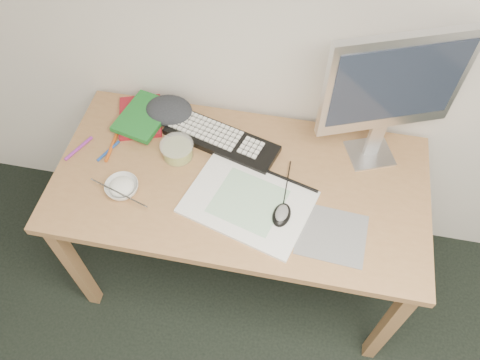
# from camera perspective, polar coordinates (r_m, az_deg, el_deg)

# --- Properties ---
(desk) EXTENTS (1.40, 0.70, 0.75)m
(desk) POSITION_cam_1_polar(r_m,az_deg,el_deg) (1.82, -0.02, -1.57)
(desk) COLOR #A6784C
(desk) RESTS_ON ground
(mousepad) EXTENTS (0.25, 0.23, 0.00)m
(mousepad) POSITION_cam_1_polar(r_m,az_deg,el_deg) (1.66, 11.14, -6.55)
(mousepad) COLOR gray
(mousepad) RESTS_ON desk
(sketchpad) EXTENTS (0.51, 0.42, 0.01)m
(sketchpad) POSITION_cam_1_polar(r_m,az_deg,el_deg) (1.69, 1.00, -2.70)
(sketchpad) COLOR silver
(sketchpad) RESTS_ON desk
(keyboard) EXTENTS (0.48, 0.27, 0.03)m
(keyboard) POSITION_cam_1_polar(r_m,az_deg,el_deg) (1.85, -2.29, 4.88)
(keyboard) COLOR black
(keyboard) RESTS_ON desk
(monitor) EXTENTS (0.46, 0.21, 0.56)m
(monitor) POSITION_cam_1_polar(r_m,az_deg,el_deg) (1.65, 18.19, 10.68)
(monitor) COLOR silver
(monitor) RESTS_ON desk
(mouse) EXTENTS (0.08, 0.11, 0.03)m
(mouse) POSITION_cam_1_polar(r_m,az_deg,el_deg) (1.64, 5.12, -4.06)
(mouse) COLOR black
(mouse) RESTS_ON sketchpad
(rice_bowl) EXTENTS (0.13, 0.13, 0.04)m
(rice_bowl) POSITION_cam_1_polar(r_m,az_deg,el_deg) (1.76, -14.17, -0.92)
(rice_bowl) COLOR white
(rice_bowl) RESTS_ON desk
(chopsticks) EXTENTS (0.23, 0.09, 0.02)m
(chopsticks) POSITION_cam_1_polar(r_m,az_deg,el_deg) (1.72, -14.57, -1.52)
(chopsticks) COLOR #BBBABD
(chopsticks) RESTS_ON rice_bowl
(fruit_tub) EXTENTS (0.16, 0.16, 0.06)m
(fruit_tub) POSITION_cam_1_polar(r_m,az_deg,el_deg) (1.81, -7.64, 3.65)
(fruit_tub) COLOR #EDD853
(fruit_tub) RESTS_ON desk
(book_red) EXTENTS (0.23, 0.27, 0.02)m
(book_red) POSITION_cam_1_polar(r_m,az_deg,el_deg) (1.98, -12.04, 7.54)
(book_red) COLOR maroon
(book_red) RESTS_ON desk
(book_green) EXTENTS (0.22, 0.27, 0.02)m
(book_green) POSITION_cam_1_polar(r_m,az_deg,el_deg) (1.95, -11.62, 7.64)
(book_green) COLOR #1B6F28
(book_green) RESTS_ON book_red
(cloth_lump) EXTENTS (0.19, 0.17, 0.07)m
(cloth_lump) POSITION_cam_1_polar(r_m,az_deg,el_deg) (1.95, -8.67, 8.39)
(cloth_lump) COLOR #23252B
(cloth_lump) RESTS_ON desk
(pencil_pink) EXTENTS (0.18, 0.02, 0.01)m
(pencil_pink) POSITION_cam_1_polar(r_m,az_deg,el_deg) (1.76, -1.09, 0.69)
(pencil_pink) COLOR pink
(pencil_pink) RESTS_ON desk
(pencil_tan) EXTENTS (0.18, 0.08, 0.01)m
(pencil_tan) POSITION_cam_1_polar(r_m,az_deg,el_deg) (1.77, -0.85, 1.21)
(pencil_tan) COLOR tan
(pencil_tan) RESTS_ON desk
(pencil_black) EXTENTS (0.17, 0.02, 0.01)m
(pencil_black) POSITION_cam_1_polar(r_m,az_deg,el_deg) (1.75, 2.37, 0.23)
(pencil_black) COLOR black
(pencil_black) RESTS_ON desk
(marker_blue) EXTENTS (0.06, 0.11, 0.01)m
(marker_blue) POSITION_cam_1_polar(r_m,az_deg,el_deg) (1.90, -15.76, 3.43)
(marker_blue) COLOR #1C4297
(marker_blue) RESTS_ON desk
(marker_orange) EXTENTS (0.02, 0.14, 0.01)m
(marker_orange) POSITION_cam_1_polar(r_m,az_deg,el_deg) (1.91, -15.42, 3.83)
(marker_orange) COLOR #C45217
(marker_orange) RESTS_ON desk
(marker_purple) EXTENTS (0.07, 0.13, 0.01)m
(marker_purple) POSITION_cam_1_polar(r_m,az_deg,el_deg) (1.94, -19.07, 3.68)
(marker_purple) COLOR purple
(marker_purple) RESTS_ON desk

